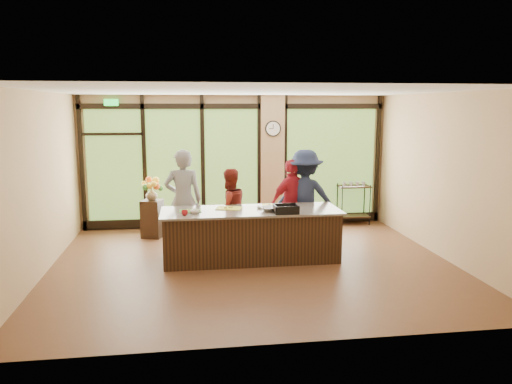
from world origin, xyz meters
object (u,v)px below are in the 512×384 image
object	(u,v)px
island_base	(251,236)
cook_right	(305,198)
cook_left	(183,200)
bar_cart	(354,198)
flower_stand	(153,219)
roasting_pan	(286,211)

from	to	relation	value
island_base	cook_right	xyz separation A→B (m)	(1.18, 0.81, 0.52)
cook_left	bar_cart	size ratio (longest dim) A/B	1.94
flower_stand	bar_cart	xyz separation A→B (m)	(4.63, 0.60, 0.20)
cook_right	flower_stand	world-z (taller)	cook_right
bar_cart	cook_left	bearing A→B (deg)	-155.50
cook_right	island_base	bearing A→B (deg)	43.64
island_base	cook_left	xyz separation A→B (m)	(-1.20, 0.83, 0.54)
island_base	flower_stand	xyz separation A→B (m)	(-1.86, 1.85, -0.04)
cook_right	flower_stand	size ratio (longest dim) A/B	2.39
bar_cart	roasting_pan	bearing A→B (deg)	-125.81
island_base	roasting_pan	distance (m)	0.84
cook_right	cook_left	bearing A→B (deg)	8.66
bar_cart	island_base	bearing A→B (deg)	-136.15
island_base	bar_cart	xyz separation A→B (m)	(2.77, 2.45, 0.16)
cook_right	bar_cart	world-z (taller)	cook_right
cook_left	flower_stand	world-z (taller)	cook_left
cook_right	bar_cart	size ratio (longest dim) A/B	1.90
island_base	bar_cart	size ratio (longest dim) A/B	3.07
island_base	cook_left	world-z (taller)	cook_left
island_base	cook_right	world-z (taller)	cook_right
flower_stand	bar_cart	distance (m)	4.67
cook_right	flower_stand	bearing A→B (deg)	-9.68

